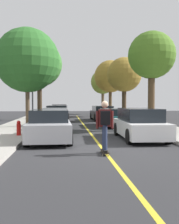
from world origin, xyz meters
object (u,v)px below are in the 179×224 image
parked_car_left_far (57,113)px  street_tree_left_near (39,64)px  parked_car_right_nearest (140,124)px  parked_car_right_near (114,117)px  parked_car_right_far (102,113)px  street_tree_right_near (124,75)px  parked_car_left_nearest (50,125)px  street_tree_left_nearest (27,60)px  parked_car_left_near (55,118)px  street_tree_right_far (110,77)px  street_tree_right_farthest (103,82)px  streetlamp (32,76)px  fire_hydrant (19,128)px  skateboarder (105,123)px  street_tree_right_nearest (152,56)px  parked_car_left_farthest (59,111)px  skateboard (105,151)px

parked_car_left_far → street_tree_left_near: street_tree_left_near is taller
parked_car_right_nearest → parked_car_right_near: (0.00, 6.48, -0.07)m
parked_car_right_far → street_tree_right_near: bearing=-44.5°
parked_car_left_nearest → street_tree_left_nearest: 6.76m
parked_car_left_near → street_tree_right_far: (5.82, 12.15, 3.94)m
parked_car_left_nearest → parked_car_left_near: 6.25m
street_tree_left_nearest → street_tree_right_farthest: street_tree_left_nearest is taller
parked_car_right_nearest → streetlamp: bearing=125.3°
street_tree_left_near → fire_hydrant: size_ratio=10.28×
street_tree_left_nearest → parked_car_left_near: bearing=26.1°
streetlamp → skateboarder: (3.74, -11.72, -2.62)m
street_tree_right_nearest → street_tree_right_far: (0.00, 14.72, 0.15)m
parked_car_left_near → street_tree_left_near: size_ratio=0.62×
parked_car_left_farthest → parked_car_right_near: size_ratio=0.92×
parked_car_left_nearest → fire_hydrant: size_ratio=6.33×
street_tree_left_nearest → parked_car_right_far: bearing=51.8°
street_tree_left_nearest → skateboard: size_ratio=7.36×
parked_car_left_near → parked_car_left_far: size_ratio=0.99×
street_tree_right_near → skateboarder: bearing=-104.9°
street_tree_right_nearest → parked_car_right_nearest: bearing=-115.7°
street_tree_right_far → skateboard: (-3.83, -21.63, -4.50)m
fire_hydrant → parked_car_left_far: bearing=82.1°
parked_car_left_near → skateboard: 9.71m
street_tree_right_far → street_tree_right_farthest: (-0.00, 6.16, -0.19)m
parked_car_right_far → street_tree_left_nearest: 10.09m
parked_car_left_near → street_tree_right_near: (5.82, 4.88, 3.41)m
skateboarder → parked_car_right_nearest: bearing=58.1°
fire_hydrant → street_tree_right_near: bearing=54.4°
parked_car_left_far → fire_hydrant: parked_car_left_far is taller
parked_car_right_nearest → skateboard: 4.04m
street_tree_left_near → skateboard: bearing=-77.5°
parked_car_left_farthest → street_tree_right_nearest: (5.82, -14.74, 3.73)m
parked_car_left_farthest → street_tree_right_near: street_tree_right_near is taller
street_tree_left_near → street_tree_right_far: 9.06m
parked_car_left_nearest → skateboarder: bearing=-58.6°
street_tree_left_nearest → skateboarder: 10.00m
parked_car_left_farthest → streetlamp: size_ratio=0.70×
parked_car_left_nearest → street_tree_left_nearest: bearing=107.4°
parked_car_right_nearest → street_tree_right_nearest: (1.70, 3.53, 3.73)m
parked_car_right_far → street_tree_left_nearest: size_ratio=0.75×
street_tree_right_near → street_tree_right_far: 7.29m
street_tree_left_nearest → street_tree_right_far: street_tree_right_far is taller
parked_car_right_near → street_tree_right_far: size_ratio=0.75×
parked_car_right_nearest → parked_car_left_nearest: bearing=-177.8°
street_tree_right_near → street_tree_left_nearest: bearing=-142.8°
parked_car_right_near → street_tree_left_near: size_ratio=0.66×
parked_car_left_farthest → streetlamp: 10.54m
parked_car_right_near → street_tree_right_near: size_ratio=0.87×
street_tree_left_near → street_tree_right_nearest: bearing=-52.2°
skateboard → fire_hydrant: bearing=130.0°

